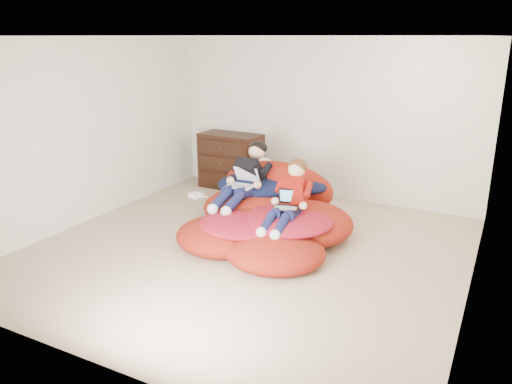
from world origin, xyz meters
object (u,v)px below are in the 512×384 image
object	(u,v)px
dresser	(231,161)
younger_boy	(289,196)
beanbag_pile	(268,215)
laptop_white	(243,181)
older_boy	(247,175)
laptop_black	(288,203)

from	to	relation	value
dresser	younger_boy	world-z (taller)	younger_boy
beanbag_pile	laptop_white	xyz separation A→B (m)	(-0.42, 0.10, 0.38)
beanbag_pile	older_boy	size ratio (longest dim) A/B	1.94
dresser	older_boy	xyz separation A→B (m)	(1.07, -1.41, 0.23)
laptop_white	older_boy	bearing A→B (deg)	90.00
beanbag_pile	older_boy	distance (m)	0.64
dresser	beanbag_pile	xyz separation A→B (m)	(1.49, -1.60, -0.21)
laptop_black	younger_boy	bearing A→B (deg)	90.00
beanbag_pile	younger_boy	xyz separation A→B (m)	(0.41, -0.24, 0.39)
laptop_white	laptop_black	bearing A→B (deg)	-23.71
beanbag_pile	younger_boy	bearing A→B (deg)	-30.67
dresser	laptop_black	distance (m)	2.66
beanbag_pile	laptop_white	distance (m)	0.58
dresser	laptop_black	world-z (taller)	dresser
dresser	laptop_white	xyz separation A→B (m)	(1.07, -1.50, 0.17)
dresser	younger_boy	bearing A→B (deg)	-44.07
older_boy	beanbag_pile	bearing A→B (deg)	-24.23
dresser	older_boy	world-z (taller)	older_boy
dresser	laptop_black	xyz separation A→B (m)	(1.90, -1.86, 0.10)
younger_boy	laptop_black	world-z (taller)	younger_boy
laptop_white	dresser	bearing A→B (deg)	125.53
younger_boy	laptop_black	distance (m)	0.09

